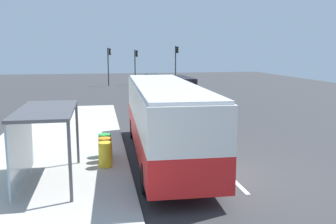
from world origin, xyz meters
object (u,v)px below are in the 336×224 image
at_px(white_van, 178,88).
at_px(sedan_near, 153,80).
at_px(recycling_bin_yellow, 106,154).
at_px(bus_shelter, 37,126).
at_px(traffic_light_median, 136,61).
at_px(traffic_light_far_side, 109,61).
at_px(recycling_bin_orange, 105,150).
at_px(traffic_light_near_side, 176,59).
at_px(bus, 164,116).
at_px(recycling_bin_green, 105,145).

height_order(white_van, sedan_near, white_van).
bearing_deg(white_van, sedan_near, 89.63).
xyz_separation_m(recycling_bin_yellow, bus_shelter, (-2.21, -1.27, 1.44)).
distance_m(sedan_near, traffic_light_median, 3.93).
height_order(traffic_light_far_side, traffic_light_median, traffic_light_far_side).
distance_m(recycling_bin_yellow, traffic_light_far_side, 34.12).
xyz_separation_m(sedan_near, recycling_bin_yellow, (-6.50, -32.21, -0.14)).
bearing_deg(traffic_light_median, recycling_bin_orange, -97.69).
height_order(sedan_near, traffic_light_near_side, traffic_light_near_side).
bearing_deg(white_van, bus, -103.99).
height_order(traffic_light_median, bus_shelter, traffic_light_median).
xyz_separation_m(traffic_light_far_side, bus_shelter, (-3.31, -35.27, -1.12)).
relative_size(bus, sedan_near, 2.48).
relative_size(traffic_light_far_side, traffic_light_median, 1.05).
relative_size(sedan_near, bus_shelter, 1.12).
bearing_deg(recycling_bin_orange, traffic_light_near_side, 73.39).
bearing_deg(bus_shelter, sedan_near, 75.42).
bearing_deg(bus, traffic_light_far_side, 92.42).
bearing_deg(traffic_light_median, traffic_light_near_side, -17.44).
relative_size(recycling_bin_green, traffic_light_near_side, 0.19).
distance_m(bus, sedan_near, 31.30).
relative_size(recycling_bin_orange, bus_shelter, 0.24).
distance_m(traffic_light_near_side, bus_shelter, 36.49).
height_order(recycling_bin_yellow, traffic_light_near_side, traffic_light_near_side).
height_order(recycling_bin_green, traffic_light_median, traffic_light_median).
distance_m(recycling_bin_green, traffic_light_near_side, 33.36).
distance_m(recycling_bin_orange, bus_shelter, 3.29).
distance_m(bus, recycling_bin_orange, 2.80).
bearing_deg(bus, traffic_light_median, 86.40).
xyz_separation_m(traffic_light_near_side, traffic_light_median, (-5.09, 1.60, -0.30)).
height_order(recycling_bin_yellow, recycling_bin_orange, same).
xyz_separation_m(traffic_light_median, bus_shelter, (-6.82, -36.07, -0.96)).
relative_size(recycling_bin_green, bus_shelter, 0.24).
distance_m(recycling_bin_orange, recycling_bin_green, 0.70).
distance_m(white_van, traffic_light_median, 18.09).
xyz_separation_m(recycling_bin_yellow, traffic_light_far_side, (1.10, 34.00, 2.56)).
height_order(recycling_bin_orange, traffic_light_far_side, traffic_light_far_side).
distance_m(recycling_bin_orange, traffic_light_near_side, 34.03).
bearing_deg(recycling_bin_yellow, bus_shelter, -150.19).
relative_size(sedan_near, traffic_light_far_side, 0.93).
distance_m(bus, traffic_light_near_side, 32.86).
bearing_deg(recycling_bin_yellow, recycling_bin_orange, 90.00).
bearing_deg(bus_shelter, white_van, 64.62).
bearing_deg(traffic_light_near_side, bus_shelter, -109.06).
relative_size(bus, recycling_bin_orange, 11.67).
relative_size(recycling_bin_yellow, recycling_bin_orange, 1.00).
height_order(sedan_near, recycling_bin_orange, sedan_near).
relative_size(white_van, traffic_light_near_side, 1.04).
bearing_deg(traffic_light_near_side, recycling_bin_orange, -106.61).
relative_size(bus, recycling_bin_green, 11.67).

